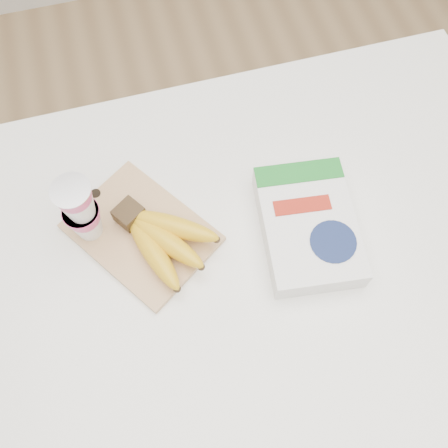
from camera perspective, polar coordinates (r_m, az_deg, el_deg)
The scene contains 6 objects.
room at distance 0.61m, azimuth 0.54°, elevation 7.62°, with size 4.00×4.00×4.00m.
table at distance 1.40m, azimuth 0.24°, elevation -11.86°, with size 1.32×0.88×0.99m, color white.
cutting_board at distance 0.96m, azimuth -9.42°, elevation -0.96°, with size 0.19×0.26×0.01m, color tan.
bananas at distance 0.92m, azimuth -7.16°, elevation -1.56°, with size 0.19×0.21×0.07m.
yogurt_stack at distance 0.90m, azimuth -16.10°, elevation 1.54°, with size 0.07×0.07×0.16m.
cereal_box at distance 0.95m, azimuth 9.59°, elevation -0.19°, with size 0.20×0.27×0.06m.
Camera 1 is at (-0.09, -0.32, 1.86)m, focal length 40.00 mm.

